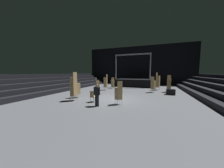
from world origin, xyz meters
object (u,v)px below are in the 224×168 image
at_px(chair_stack_rear_centre, 113,83).
at_px(loose_chair_near_man, 93,96).
at_px(chair_stack_mid_right, 119,93).
at_px(chair_stack_rear_left, 106,82).
at_px(chair_stack_front_right, 97,84).
at_px(chair_stack_mid_centre, 153,85).
at_px(stage_riser, 134,82).
at_px(man_with_tie, 97,93).
at_px(chair_stack_front_left, 169,84).
at_px(equipment_road_case, 171,92).
at_px(chair_stack_mid_left, 77,88).
at_px(chair_stack_rear_right, 74,87).
at_px(chair_stack_aisle_left, 158,81).

relative_size(chair_stack_rear_centre, loose_chair_near_man, 1.81).
bearing_deg(chair_stack_mid_right, chair_stack_rear_left, 75.28).
relative_size(chair_stack_front_right, chair_stack_mid_centre, 0.91).
height_order(chair_stack_front_right, chair_stack_rear_centre, chair_stack_front_right).
bearing_deg(stage_riser, man_with_tie, -91.69).
bearing_deg(chair_stack_front_left, chair_stack_rear_left, 9.33).
relative_size(stage_riser, chair_stack_mid_right, 3.44).
xyz_separation_m(man_with_tie, chair_stack_mid_centre, (3.75, 7.60, 0.03)).
relative_size(man_with_tie, chair_stack_front_right, 0.94).
xyz_separation_m(chair_stack_front_right, chair_stack_mid_centre, (7.00, 1.34, 0.08)).
bearing_deg(chair_stack_mid_centre, equipment_road_case, 5.12).
bearing_deg(chair_stack_mid_left, chair_stack_mid_right, 11.95).
height_order(chair_stack_rear_right, chair_stack_aisle_left, same).
bearing_deg(chair_stack_rear_centre, chair_stack_mid_centre, 154.20).
height_order(stage_riser, loose_chair_near_man, stage_riser).
bearing_deg(chair_stack_rear_right, chair_stack_aisle_left, -30.36).
relative_size(man_with_tie, chair_stack_rear_centre, 0.99).
height_order(chair_stack_front_left, chair_stack_rear_right, chair_stack_rear_right).
bearing_deg(chair_stack_mid_centre, chair_stack_rear_centre, -162.85).
distance_m(man_with_tie, chair_stack_rear_centre, 9.26).
bearing_deg(chair_stack_rear_centre, chair_stack_rear_right, 73.99).
relative_size(man_with_tie, chair_stack_rear_right, 0.68).
height_order(stage_riser, equipment_road_case, stage_riser).
bearing_deg(chair_stack_rear_left, stage_riser, -33.95).
xyz_separation_m(chair_stack_rear_centre, equipment_road_case, (7.68, -2.31, -0.55)).
height_order(chair_stack_mid_left, chair_stack_rear_right, chair_stack_rear_right).
distance_m(man_with_tie, equipment_road_case, 8.76).
distance_m(chair_stack_front_left, chair_stack_rear_left, 8.19).
bearing_deg(chair_stack_rear_right, man_with_tie, -99.20).
xyz_separation_m(chair_stack_rear_right, loose_chair_near_man, (1.80, 0.16, -0.70)).
xyz_separation_m(chair_stack_rear_left, chair_stack_rear_centre, (0.44, 1.67, -0.25)).
distance_m(man_with_tie, chair_stack_aisle_left, 10.82).
distance_m(chair_stack_aisle_left, equipment_road_case, 3.55).
bearing_deg(loose_chair_near_man, chair_stack_aisle_left, 72.51).
xyz_separation_m(chair_stack_front_left, equipment_road_case, (0.00, -1.74, -0.76)).
bearing_deg(loose_chair_near_man, chair_stack_front_right, 126.82).
bearing_deg(chair_stack_front_right, stage_riser, 105.97).
height_order(chair_stack_front_left, chair_stack_mid_centre, chair_stack_front_left).
height_order(chair_stack_front_left, chair_stack_aisle_left, chair_stack_aisle_left).
bearing_deg(chair_stack_aisle_left, chair_stack_rear_left, -50.54).
bearing_deg(stage_riser, chair_stack_rear_left, -116.43).
relative_size(chair_stack_front_right, chair_stack_aisle_left, 0.73).
bearing_deg(chair_stack_rear_right, loose_chair_near_man, -77.79).
bearing_deg(chair_stack_rear_left, chair_stack_mid_centre, -95.30).
distance_m(chair_stack_rear_centre, equipment_road_case, 8.04).
bearing_deg(chair_stack_mid_right, stage_riser, 48.48).
xyz_separation_m(equipment_road_case, loose_chair_near_man, (-6.45, -5.77, 0.23)).
distance_m(chair_stack_mid_left, chair_stack_rear_right, 1.23).
distance_m(chair_stack_aisle_left, loose_chair_near_man, 10.39).
bearing_deg(chair_stack_front_right, chair_stack_rear_centre, 110.77).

